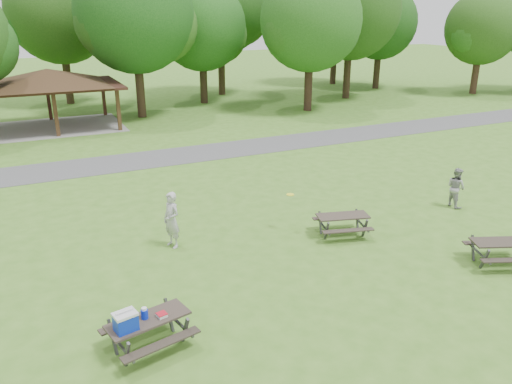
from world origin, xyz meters
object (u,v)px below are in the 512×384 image
Objects in this scene: frisbee_catcher at (456,187)px; picnic_table_middle at (343,220)px; picnic_table_near at (141,324)px; frisbee_thrower at (172,220)px.

picnic_table_middle is at bearing 95.96° from frisbee_catcher.
picnic_table_near is 1.34× the size of frisbee_catcher.
frisbee_thrower reaches higher than picnic_table_middle.
picnic_table_near is 1.02× the size of picnic_table_middle.
frisbee_catcher is (5.47, 0.32, 0.23)m from picnic_table_middle.
picnic_table_middle is at bearing 22.99° from picnic_table_near.
frisbee_thrower is 10.98m from frisbee_catcher.
picnic_table_near reaches higher than picnic_table_middle.
picnic_table_near is 8.22m from picnic_table_middle.
frisbee_thrower is 1.18× the size of frisbee_catcher.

